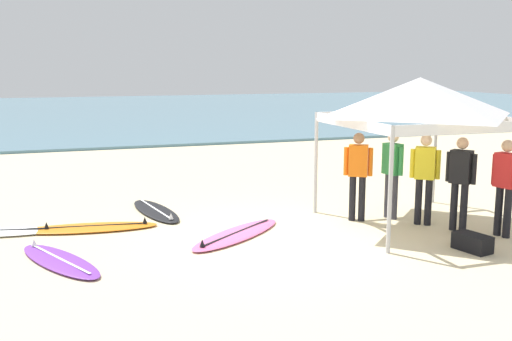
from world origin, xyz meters
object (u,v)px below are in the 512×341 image
at_px(canopy_tent, 420,97).
at_px(person_yellow, 425,173).
at_px(surfboard_orange, 88,228).
at_px(surfboard_pink, 237,234).
at_px(person_black, 461,177).
at_px(person_red, 505,181).
at_px(gear_bag_near_tent, 472,243).
at_px(surfboard_purple, 59,261).
at_px(person_green, 392,169).
at_px(person_orange, 358,170).
at_px(surfboard_black, 156,211).

distance_m(canopy_tent, person_yellow, 1.41).
xyz_separation_m(surfboard_orange, surfboard_pink, (2.45, -1.28, 0.00)).
xyz_separation_m(canopy_tent, person_black, (0.48, -0.68, -1.40)).
distance_m(person_red, gear_bag_near_tent, 1.44).
bearing_deg(surfboard_orange, canopy_tent, -14.79).
bearing_deg(surfboard_purple, surfboard_orange, 73.52).
distance_m(canopy_tent, surfboard_purple, 6.83).
height_order(surfboard_orange, surfboard_pink, same).
relative_size(surfboard_orange, surfboard_pink, 1.12).
distance_m(surfboard_purple, person_green, 6.33).
bearing_deg(surfboard_purple, canopy_tent, 2.06).
relative_size(person_black, gear_bag_near_tent, 2.85).
height_order(surfboard_orange, person_red, person_red).
height_order(surfboard_purple, person_green, person_green).
bearing_deg(surfboard_pink, gear_bag_near_tent, -31.08).
height_order(person_orange, person_green, same).
bearing_deg(person_yellow, person_red, -52.33).
relative_size(surfboard_black, person_red, 1.33).
bearing_deg(person_black, surfboard_black, 147.91).
relative_size(person_yellow, person_black, 1.00).
xyz_separation_m(surfboard_purple, person_black, (6.88, -0.45, 0.95)).
bearing_deg(gear_bag_near_tent, surfboard_orange, 150.36).
height_order(surfboard_purple, person_red, person_red).
height_order(surfboard_purple, gear_bag_near_tent, gear_bag_near_tent).
distance_m(person_orange, person_black, 1.86).
bearing_deg(gear_bag_near_tent, person_red, 26.89).
xyz_separation_m(person_orange, person_green, (0.72, -0.04, 0.00)).
height_order(surfboard_purple, person_black, person_black).
distance_m(surfboard_black, gear_bag_near_tent, 6.11).
distance_m(surfboard_pink, person_yellow, 3.69).
relative_size(person_orange, person_red, 1.00).
xyz_separation_m(canopy_tent, person_green, (-0.20, 0.51, -1.40)).
xyz_separation_m(surfboard_pink, person_red, (4.41, -1.50, 0.95)).
distance_m(surfboard_orange, person_green, 5.85).
xyz_separation_m(person_yellow, gear_bag_near_tent, (-0.18, -1.65, -0.85)).
height_order(surfboard_pink, person_orange, person_orange).
bearing_deg(person_green, person_red, -55.93).
height_order(person_black, person_red, same).
relative_size(surfboard_purple, person_red, 1.32).
height_order(surfboard_black, person_orange, person_orange).
height_order(surfboard_purple, surfboard_black, same).
height_order(surfboard_orange, surfboard_black, same).
height_order(surfboard_pink, gear_bag_near_tent, gear_bag_near_tent).
height_order(canopy_tent, person_red, canopy_tent).
height_order(person_yellow, person_orange, same).
xyz_separation_m(canopy_tent, surfboard_orange, (-5.88, 1.55, -2.35)).
bearing_deg(person_yellow, person_orange, 147.65).
relative_size(canopy_tent, surfboard_orange, 1.15).
bearing_deg(surfboard_orange, gear_bag_near_tent, -29.64).
xyz_separation_m(surfboard_pink, person_green, (3.23, 0.24, 0.95)).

